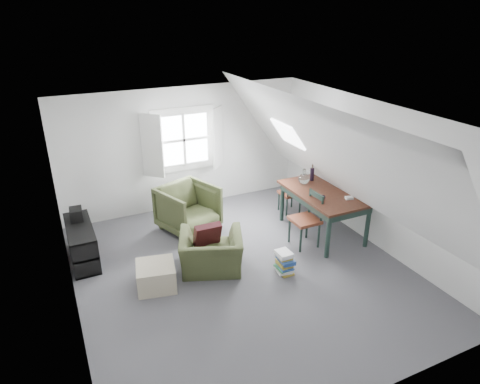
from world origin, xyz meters
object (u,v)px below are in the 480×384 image
armchair_far (189,229)px  media_shelf (82,245)px  ottoman (156,276)px  dining_chair_near (307,219)px  armchair_near (212,269)px  dining_table (324,197)px  dining_chair_far (291,193)px  magazine_stack (285,263)px

armchair_far → media_shelf: 1.99m
ottoman → dining_chair_near: dining_chair_near is taller
ottoman → media_shelf: 1.53m
armchair_near → armchair_far: size_ratio=1.02×
armchair_far → dining_table: 2.60m
armchair_near → armchair_far: (0.12, 1.45, 0.00)m
armchair_far → ottoman: armchair_far is taller
armchair_far → dining_chair_far: dining_chair_far is taller
dining_chair_near → media_shelf: bearing=-122.3°
dining_table → dining_chair_far: dining_table is taller
armchair_far → dining_table: bearing=-49.4°
ottoman → magazine_stack: bearing=-15.0°
armchair_far → media_shelf: media_shelf is taller
dining_table → media_shelf: size_ratio=1.38×
ottoman → magazine_stack: size_ratio=1.49×
media_shelf → ottoman: bearing=-49.1°
armchair_far → dining_chair_near: dining_chair_near is taller
armchair_far → dining_chair_near: (1.69, -1.42, 0.51)m
dining_chair_far → media_shelf: bearing=9.6°
dining_chair_far → dining_chair_near: 1.29m
armchair_near → ottoman: ottoman is taller
ottoman → dining_chair_near: 2.75m
armchair_near → dining_chair_far: bearing=-129.7°
magazine_stack → dining_table: bearing=32.9°
ottoman → dining_chair_far: dining_chair_far is taller
dining_table → dining_chair_near: (-0.50, -0.23, -0.22)m
armchair_near → dining_table: dining_table is taller
dining_chair_far → dining_chair_near: (-0.42, -1.21, 0.08)m
armchair_near → media_shelf: 2.19m
dining_chair_near → magazine_stack: size_ratio=2.59×
armchair_near → dining_table: (2.31, 0.26, 0.73)m
ottoman → dining_chair_near: bearing=1.9°
media_shelf → dining_table: bearing=-7.7°
armchair_near → dining_table: size_ratio=0.58×
dining_chair_far → media_shelf: size_ratio=0.68×
media_shelf → magazine_stack: bearing=-27.0°
armchair_far → dining_chair_near: bearing=-61.0°
dining_table → dining_chair_near: bearing=-155.2°
ottoman → media_shelf: (-0.90, 1.24, 0.09)m
ottoman → media_shelf: media_shelf is taller
ottoman → dining_chair_near: (2.73, 0.09, 0.32)m
dining_table → dining_chair_near: size_ratio=1.72×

